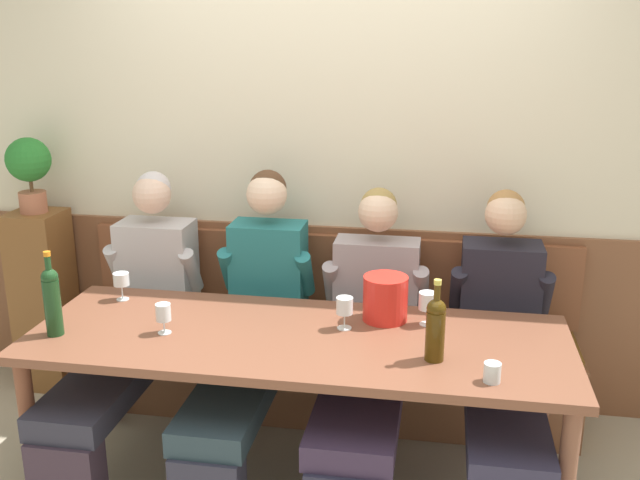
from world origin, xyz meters
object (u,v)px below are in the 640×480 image
at_px(person_center_left_seat, 368,342).
at_px(wine_glass_right_end, 163,314).
at_px(dining_table, 298,351).
at_px(potted_plant, 29,166).
at_px(person_left_seat, 502,344).
at_px(wall_bench, 323,362).
at_px(ice_bucket, 385,298).
at_px(person_center_right_seat, 134,315).
at_px(wine_glass_left_end, 345,307).
at_px(wine_bottle_amber_mid, 435,327).
at_px(wine_glass_near_bucket, 121,281).
at_px(water_tumbler_right, 492,372).
at_px(wine_glass_center_rear, 427,302).
at_px(person_right_seat, 253,320).
at_px(wine_bottle_clear_water, 52,299).

xyz_separation_m(person_center_left_seat, wine_glass_right_end, (-0.85, -0.36, 0.23)).
xyz_separation_m(dining_table, potted_plant, (-1.61, 0.70, 0.63)).
bearing_deg(person_left_seat, wall_bench, 158.40).
height_order(ice_bucket, wine_glass_right_end, ice_bucket).
xyz_separation_m(person_center_right_seat, potted_plant, (-0.71, 0.38, 0.65)).
distance_m(person_left_seat, wine_glass_left_end, 0.76).
relative_size(person_center_left_seat, wine_bottle_amber_mid, 3.69).
bearing_deg(wine_glass_near_bucket, wine_glass_left_end, -8.12).
height_order(person_center_left_seat, water_tumbler_right, person_center_left_seat).
height_order(ice_bucket, wine_glass_left_end, ice_bucket).
relative_size(wine_glass_right_end, wine_glass_center_rear, 0.89).
bearing_deg(person_right_seat, person_left_seat, -0.54).
distance_m(person_center_right_seat, wine_glass_center_rear, 1.46).
height_order(person_center_left_seat, person_left_seat, person_left_seat).
xyz_separation_m(person_left_seat, wine_glass_left_end, (-0.70, -0.21, 0.22)).
height_order(wall_bench, person_center_right_seat, person_center_right_seat).
distance_m(wall_bench, person_right_seat, 0.57).
bearing_deg(person_center_right_seat, water_tumbler_right, -19.96).
bearing_deg(person_right_seat, dining_table, -48.77).
relative_size(person_center_right_seat, wine_glass_right_end, 9.59).
relative_size(dining_table, person_center_left_seat, 1.86).
bearing_deg(wine_glass_left_end, wine_bottle_amber_mid, -31.80).
height_order(ice_bucket, wine_glass_near_bucket, ice_bucket).
relative_size(person_right_seat, wine_bottle_amber_mid, 3.90).
bearing_deg(wine_glass_near_bucket, potted_plant, 147.58).
distance_m(person_left_seat, potted_plant, 2.61).
relative_size(person_center_left_seat, ice_bucket, 6.06).
height_order(person_right_seat, ice_bucket, person_right_seat).
bearing_deg(potted_plant, person_center_right_seat, -27.77).
bearing_deg(person_center_right_seat, dining_table, -19.91).
xyz_separation_m(wall_bench, person_right_seat, (-0.29, -0.34, 0.36)).
distance_m(dining_table, wine_glass_near_bucket, 0.97).
bearing_deg(wine_bottle_clear_water, dining_table, 9.56).
bearing_deg(person_center_left_seat, wine_glass_center_rear, -16.04).
bearing_deg(dining_table, person_right_seat, 131.23).
relative_size(wine_glass_near_bucket, wine_glass_center_rear, 0.90).
height_order(person_left_seat, ice_bucket, person_left_seat).
bearing_deg(wine_glass_center_rear, ice_bucket, 172.82).
relative_size(ice_bucket, wine_bottle_amber_mid, 0.61).
relative_size(ice_bucket, potted_plant, 0.50).
height_order(dining_table, person_center_left_seat, person_center_left_seat).
bearing_deg(person_center_left_seat, potted_plant, 167.59).
xyz_separation_m(person_left_seat, wine_glass_near_bucket, (-1.81, -0.05, 0.21)).
distance_m(wine_bottle_amber_mid, potted_plant, 2.38).
bearing_deg(person_center_right_seat, wine_glass_center_rear, -4.61).
height_order(wine_bottle_clear_water, wine_glass_right_end, wine_bottle_clear_water).
xyz_separation_m(wine_bottle_amber_mid, wine_glass_near_bucket, (-1.50, 0.40, -0.04)).
xyz_separation_m(person_center_left_seat, wine_glass_near_bucket, (-1.20, -0.02, 0.24)).
xyz_separation_m(wall_bench, wine_bottle_clear_water, (-1.03, -0.84, 0.62)).
xyz_separation_m(person_center_left_seat, wine_bottle_clear_water, (-1.30, -0.46, 0.30)).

